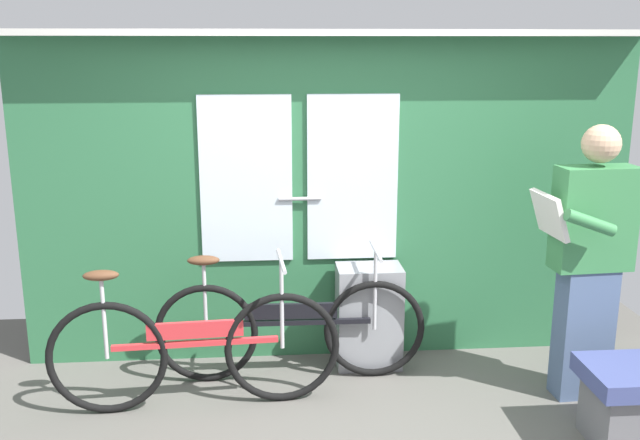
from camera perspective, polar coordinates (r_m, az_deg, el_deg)
train_door_wall at (r=4.74m, az=0.65°, el=2.24°), size 4.08×0.28×2.20m
bicycle_near_door at (r=4.59m, az=-2.47°, el=-8.61°), size 1.73×0.44×0.87m
bicycle_leaning_behind at (r=4.31m, az=-10.02°, el=-10.17°), size 1.71×0.44×0.90m
passenger_reading_newspaper at (r=4.50m, az=20.75°, el=-2.86°), size 0.58×0.50×1.67m
trash_bin_by_wall at (r=4.80m, az=3.93°, el=-7.69°), size 0.43×0.28×0.69m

